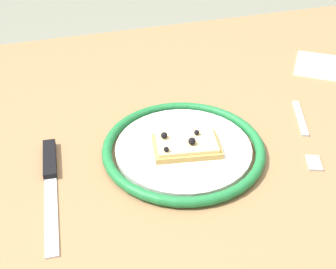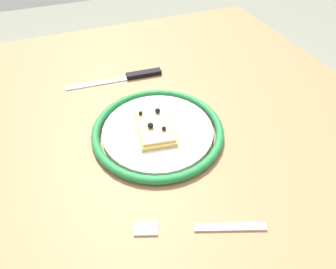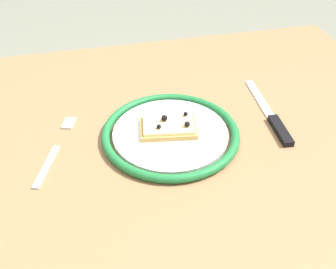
{
  "view_description": "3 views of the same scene",
  "coord_description": "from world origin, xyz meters",
  "px_view_note": "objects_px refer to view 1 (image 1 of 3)",
  "views": [
    {
      "loc": [
        0.23,
        0.6,
        1.2
      ],
      "look_at": [
        0.06,
        0.04,
        0.77
      ],
      "focal_mm": 48.78,
      "sensor_mm": 36.0,
      "label": 1
    },
    {
      "loc": [
        -0.36,
        0.18,
        1.14
      ],
      "look_at": [
        0.01,
        0.04,
        0.75
      ],
      "focal_mm": 30.22,
      "sensor_mm": 36.0,
      "label": 2
    },
    {
      "loc": [
        -0.11,
        -0.55,
        1.23
      ],
      "look_at": [
        0.03,
        0.02,
        0.76
      ],
      "focal_mm": 43.56,
      "sensor_mm": 36.0,
      "label": 3
    }
  ],
  "objects_px": {
    "napkin": "(322,66)",
    "plate": "(183,149)",
    "dining_table": "(193,166)",
    "knife": "(50,173)",
    "pizza_slice_near": "(186,145)",
    "fork": "(305,133)"
  },
  "relations": [
    {
      "from": "dining_table",
      "to": "knife",
      "type": "xyz_separation_m",
      "value": [
        0.25,
        0.04,
        0.08
      ]
    },
    {
      "from": "napkin",
      "to": "pizza_slice_near",
      "type": "bearing_deg",
      "value": 28.41
    },
    {
      "from": "napkin",
      "to": "plate",
      "type": "bearing_deg",
      "value": 27.5
    },
    {
      "from": "plate",
      "to": "knife",
      "type": "bearing_deg",
      "value": -1.15
    },
    {
      "from": "knife",
      "to": "plate",
      "type": "bearing_deg",
      "value": 178.85
    },
    {
      "from": "dining_table",
      "to": "plate",
      "type": "height_order",
      "value": "plate"
    },
    {
      "from": "plate",
      "to": "knife",
      "type": "height_order",
      "value": "plate"
    },
    {
      "from": "dining_table",
      "to": "knife",
      "type": "bearing_deg",
      "value": 9.93
    },
    {
      "from": "dining_table",
      "to": "napkin",
      "type": "xyz_separation_m",
      "value": [
        -0.34,
        -0.15,
        0.08
      ]
    },
    {
      "from": "plate",
      "to": "fork",
      "type": "bearing_deg",
      "value": 176.92
    },
    {
      "from": "fork",
      "to": "pizza_slice_near",
      "type": "bearing_deg",
      "value": -1.39
    },
    {
      "from": "napkin",
      "to": "fork",
      "type": "bearing_deg",
      "value": 52.2
    },
    {
      "from": "knife",
      "to": "napkin",
      "type": "height_order",
      "value": "knife"
    },
    {
      "from": "dining_table",
      "to": "knife",
      "type": "distance_m",
      "value": 0.27
    },
    {
      "from": "plate",
      "to": "napkin",
      "type": "relative_size",
      "value": 2.31
    },
    {
      "from": "knife",
      "to": "fork",
      "type": "relative_size",
      "value": 1.24
    },
    {
      "from": "fork",
      "to": "napkin",
      "type": "xyz_separation_m",
      "value": [
        -0.16,
        -0.21,
        0.0
      ]
    },
    {
      "from": "plate",
      "to": "pizza_slice_near",
      "type": "height_order",
      "value": "pizza_slice_near"
    },
    {
      "from": "plate",
      "to": "pizza_slice_near",
      "type": "bearing_deg",
      "value": 110.57
    },
    {
      "from": "knife",
      "to": "dining_table",
      "type": "bearing_deg",
      "value": -170.07
    },
    {
      "from": "knife",
      "to": "napkin",
      "type": "xyz_separation_m",
      "value": [
        -0.59,
        -0.19,
        -0.0
      ]
    },
    {
      "from": "dining_table",
      "to": "knife",
      "type": "relative_size",
      "value": 4.78
    }
  ]
}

